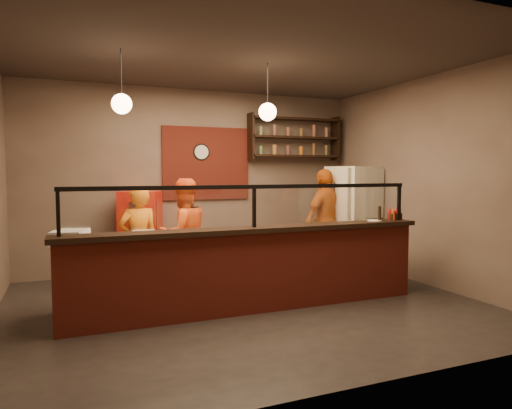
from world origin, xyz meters
name	(u,v)px	position (x,y,z in m)	size (l,w,h in m)	color
floor	(246,305)	(0.00, 0.00, 0.00)	(6.00, 6.00, 0.00)	black
ceiling	(245,56)	(0.00, 0.00, 3.20)	(6.00, 6.00, 0.00)	#362E29
wall_back	(195,180)	(0.00, 2.50, 1.60)	(6.00, 6.00, 0.00)	#716152
wall_right	(427,181)	(3.00, 0.00, 1.60)	(5.00, 5.00, 0.00)	#716152
wall_front	(360,190)	(0.00, -2.50, 1.60)	(6.00, 6.00, 0.00)	#716152
brick_patch	(207,163)	(0.20, 2.47, 1.90)	(1.60, 0.04, 1.30)	maroon
service_counter	(254,272)	(0.00, -0.30, 0.50)	(4.60, 0.25, 1.00)	maroon
counter_ledge	(254,230)	(0.00, -0.30, 1.03)	(4.70, 0.37, 0.06)	black
worktop_cabinet	(240,270)	(0.00, 0.20, 0.42)	(4.60, 0.75, 0.85)	gray
worktop	(240,237)	(0.00, 0.20, 0.88)	(4.60, 0.75, 0.05)	silver
sneeze_guard	(254,202)	(0.00, -0.30, 1.37)	(4.50, 0.05, 0.52)	white
wall_shelving	(295,138)	(1.90, 2.32, 2.40)	(1.84, 0.28, 0.85)	black
wall_clock	(201,152)	(0.10, 2.46, 2.10)	(0.30, 0.30, 0.04)	black
pendant_left	(122,104)	(-1.50, 0.20, 2.55)	(0.24, 0.24, 0.77)	black
pendant_right	(268,112)	(0.40, 0.20, 2.55)	(0.24, 0.24, 0.77)	black
cook_left	(139,241)	(-1.23, 0.97, 0.77)	(0.57, 0.37, 1.55)	orange
cook_mid	(183,235)	(-0.58, 1.04, 0.82)	(0.80, 0.62, 1.65)	#ED5416
cook_right	(326,220)	(2.05, 1.41, 0.90)	(1.05, 0.44, 1.80)	#C55812
fridge	(353,218)	(2.60, 1.37, 0.92)	(0.77, 0.72, 1.84)	beige
red_cooler	(141,234)	(-1.03, 2.15, 0.72)	(0.61, 0.56, 1.43)	red
pizza_dough	(290,231)	(0.79, 0.29, 0.91)	(0.56, 0.56, 0.01)	white
prep_tub_a	(144,236)	(-1.28, 0.07, 0.97)	(0.27, 0.21, 0.13)	silver
prep_tub_b	(73,236)	(-2.08, 0.29, 0.98)	(0.33, 0.26, 0.17)	silver
prep_tub_c	(66,238)	(-2.15, 0.11, 0.98)	(0.33, 0.27, 0.17)	silver
rolling_pin	(196,234)	(-0.57, 0.30, 0.93)	(0.05, 0.05, 0.32)	yellow
condiment_caddy	(395,216)	(2.20, -0.24, 1.11)	(0.17, 0.13, 0.09)	black
pepper_mill	(380,214)	(1.88, -0.32, 1.16)	(0.05, 0.05, 0.21)	black
small_plate	(374,221)	(1.82, -0.28, 1.07)	(0.19, 0.19, 0.01)	white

